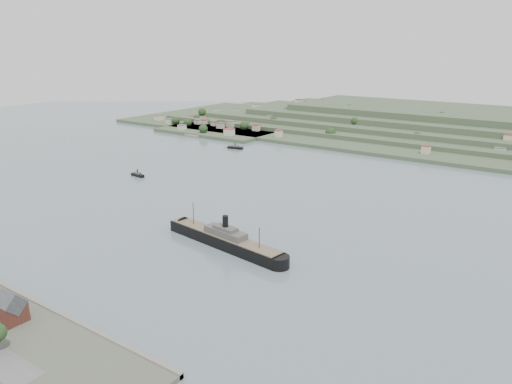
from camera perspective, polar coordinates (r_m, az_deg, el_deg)
The scene contains 6 objects.
ground at distance 355.56m, azimuth -4.91°, elevation -2.11°, with size 1400.00×1400.00×0.00m, color slate.
gabled_building at distance 237.01m, azimuth -26.19°, elevation -11.83°, with size 10.40×10.18×14.09m.
far_peninsula at distance 684.52m, azimuth 18.80°, elevation 7.26°, with size 760.00×309.00×30.00m.
steamship at distance 294.49m, azimuth -4.04°, elevation -5.30°, with size 96.58×23.57×23.21m.
tugboat at distance 455.66m, azimuth -13.38°, elevation 1.94°, with size 15.27×5.55×6.72m.
ferry_west at distance 560.35m, azimuth -2.39°, elevation 5.12°, with size 18.56×8.42×6.72m.
Camera 1 is at (217.90, -256.41, 114.85)m, focal length 35.00 mm.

